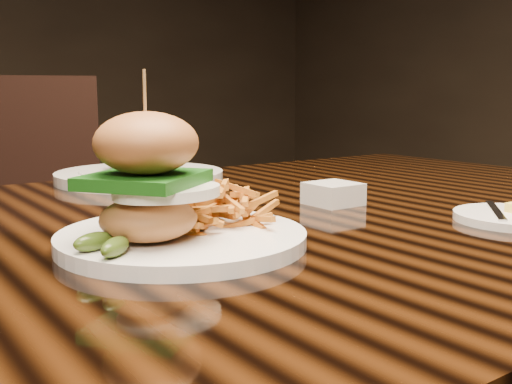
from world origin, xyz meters
TOP-DOWN VIEW (x-y plane):
  - dining_table at (0.00, 0.00)m, footprint 1.60×0.90m
  - burger_plate at (-0.10, -0.09)m, footprint 0.26×0.26m
  - ramekin at (0.19, -0.01)m, footprint 0.08×0.08m
  - far_dish at (0.07, 0.36)m, footprint 0.30×0.30m
  - chair_far at (-0.05, 0.88)m, footprint 0.60×0.60m

SIDE VIEW (x-z plane):
  - chair_far at x=-0.05m, z-range 0.06..1.01m
  - dining_table at x=0.00m, z-range 0.30..1.05m
  - ramekin at x=0.19m, z-range 0.75..0.78m
  - far_dish at x=0.07m, z-range 0.72..0.82m
  - burger_plate at x=-0.10m, z-range 0.71..0.88m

